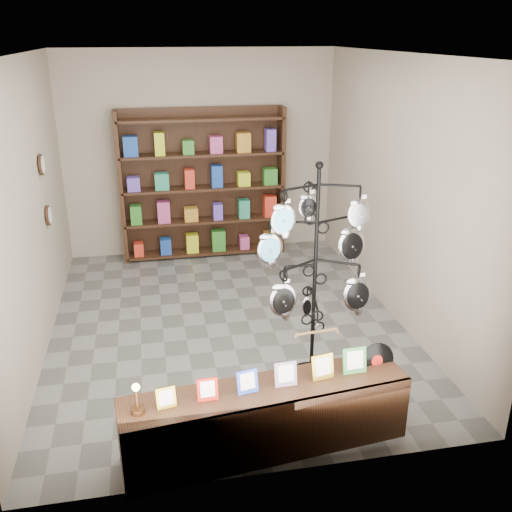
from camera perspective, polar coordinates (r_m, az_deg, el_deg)
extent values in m
plane|color=slate|center=(6.79, -2.93, -6.67)|extent=(5.00, 5.00, 0.00)
plane|color=#AB9D8A|center=(8.63, -5.57, 10.07)|extent=(4.00, 0.00, 4.00)
plane|color=#AB9D8A|center=(3.91, 2.00, -4.36)|extent=(4.00, 0.00, 4.00)
plane|color=#AB9D8A|center=(6.28, -21.62, 4.24)|extent=(0.00, 5.00, 5.00)
plane|color=#AB9D8A|center=(6.77, 13.91, 6.34)|extent=(0.00, 5.00, 5.00)
plane|color=white|center=(5.98, -3.50, 19.54)|extent=(5.00, 5.00, 0.00)
cylinder|color=black|center=(5.83, 5.49, -11.76)|extent=(0.44, 0.44, 0.03)
cylinder|color=black|center=(5.33, 5.89, -2.35)|extent=(0.04, 0.04, 2.11)
sphere|color=black|center=(4.99, 6.36, 9.02)|extent=(0.07, 0.07, 0.07)
ellipsoid|color=silver|center=(5.69, 5.10, -5.08)|extent=(0.11, 0.04, 0.22)
cube|color=tan|center=(5.23, 6.11, -7.54)|extent=(0.40, 0.05, 0.04)
cube|color=black|center=(4.80, 1.04, -15.91)|extent=(2.37, 0.74, 0.57)
cube|color=gold|center=(4.44, -9.00, -13.83)|extent=(0.15, 0.07, 0.17)
cube|color=#B5190E|center=(4.48, -4.88, -13.17)|extent=(0.16, 0.07, 0.18)
cube|color=#263FA5|center=(4.54, -0.88, -12.46)|extent=(0.18, 0.08, 0.19)
cube|color=#E54C33|center=(4.62, 2.98, -11.72)|extent=(0.19, 0.08, 0.20)
cube|color=gold|center=(4.73, 6.66, -10.95)|extent=(0.20, 0.08, 0.21)
cube|color=#337233|center=(4.84, 9.82, -10.26)|extent=(0.21, 0.09, 0.22)
cylinder|color=black|center=(5.02, 12.00, -10.22)|extent=(0.32, 0.11, 0.31)
cylinder|color=#B5190E|center=(5.02, 12.01, -10.24)|extent=(0.11, 0.04, 0.11)
cylinder|color=#482A14|center=(4.46, -11.73, -14.86)|extent=(0.11, 0.11, 0.04)
cylinder|color=#482A14|center=(4.40, -11.82, -13.86)|extent=(0.02, 0.02, 0.15)
sphere|color=#FFBF59|center=(4.34, -11.93, -12.72)|extent=(0.06, 0.06, 0.06)
cube|color=black|center=(8.66, -5.43, 7.40)|extent=(2.40, 0.04, 2.20)
cube|color=black|center=(8.48, -13.32, 6.60)|extent=(0.06, 0.36, 2.20)
cube|color=black|center=(8.70, 2.49, 7.54)|extent=(0.06, 0.36, 2.20)
cube|color=black|center=(8.83, -5.09, 0.53)|extent=(2.36, 0.36, 0.04)
cube|color=black|center=(8.66, -5.20, 3.62)|extent=(2.36, 0.36, 0.03)
cube|color=black|center=(8.52, -5.31, 6.82)|extent=(2.36, 0.36, 0.04)
cube|color=black|center=(8.41, -5.43, 10.11)|extent=(2.36, 0.36, 0.04)
cube|color=black|center=(8.32, -5.55, 13.49)|extent=(2.36, 0.36, 0.04)
cylinder|color=black|center=(6.97, -20.67, 8.54)|extent=(0.03, 0.24, 0.24)
cylinder|color=black|center=(7.11, -20.04, 3.84)|extent=(0.03, 0.24, 0.24)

